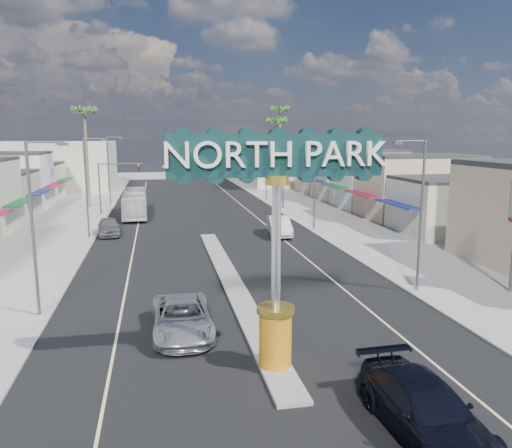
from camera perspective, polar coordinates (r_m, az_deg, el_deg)
name	(u,v)px	position (r m, az deg, el deg)	size (l,w,h in m)	color
ground	(206,234)	(47.31, -5.68, -1.14)	(160.00, 160.00, 0.00)	gray
road	(206,234)	(47.31, -5.68, -1.13)	(20.00, 120.00, 0.01)	black
median_island	(231,281)	(31.86, -2.83, -6.58)	(1.30, 30.00, 0.16)	gray
sidewalk_left	(49,239)	(48.06, -22.54, -1.63)	(8.00, 120.00, 0.12)	gray
sidewalk_right	(347,228)	(50.56, 10.31, -0.45)	(8.00, 120.00, 0.12)	gray
storefront_row_right	(384,184)	(65.94, 14.38, 4.44)	(12.00, 42.00, 6.00)	#B7B29E
backdrop_far_left	(52,165)	(93.01, -22.26, 6.21)	(20.00, 20.00, 8.00)	#B7B29E
backdrop_far_right	(299,163)	(95.07, 4.94, 7.00)	(20.00, 20.00, 8.00)	beige
gateway_sign	(276,224)	(18.98, 2.35, 0.04)	(8.20, 1.50, 9.15)	orange
traffic_signal_left	(115,178)	(60.57, -15.79, 5.10)	(5.09, 0.45, 6.00)	#47474C
traffic_signal_right	(269,175)	(61.89, 1.49, 5.58)	(5.09, 0.45, 6.00)	#47474C
streetlight_l_near	(35,220)	(27.20, -23.90, 0.43)	(2.03, 0.22, 9.00)	#47474C
streetlight_l_mid	(88,182)	(46.76, -18.66, 4.52)	(2.03, 0.22, 9.00)	#47474C
streetlight_l_far	(110,167)	(68.58, -16.36, 6.29)	(2.03, 0.22, 9.00)	#47474C
streetlight_r_near	(419,208)	(30.38, 18.13, 1.74)	(2.03, 0.22, 9.00)	#47474C
streetlight_r_mid	(313,178)	(48.69, 6.57, 5.19)	(2.03, 0.22, 9.00)	#47474C
streetlight_r_far	(265,165)	(69.90, 1.05, 6.77)	(2.03, 0.22, 9.00)	#47474C
palm_left_far	(84,116)	(66.77, -19.03, 11.58)	(2.60, 2.60, 13.10)	brown
palm_right_mid	(277,125)	(74.26, 2.36, 11.23)	(2.60, 2.60, 12.10)	brown
palm_right_far	(280,114)	(80.61, 2.76, 12.42)	(2.60, 2.60, 14.10)	brown
suv_left	(182,317)	(24.04, -8.47, -10.50)	(2.71, 5.87, 1.63)	silver
suv_right	(425,409)	(17.34, 18.75, -19.38)	(2.42, 5.96, 1.73)	black
car_parked_left	(109,227)	(48.31, -16.49, -0.29)	(1.93, 4.81, 1.64)	slate
car_parked_right	(279,226)	(46.28, 2.65, -0.23)	(1.89, 5.41, 1.78)	silver
city_bus	(135,203)	(58.57, -13.69, 2.31)	(2.55, 10.89, 3.03)	silver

